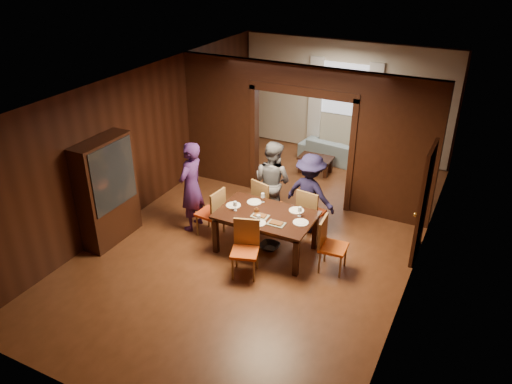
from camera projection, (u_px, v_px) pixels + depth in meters
The scene contains 32 objects.
floor at pixel (268, 232), 9.69m from camera, with size 9.00×9.00×0.00m, color #552D18.
ceiling at pixel (270, 85), 8.35m from camera, with size 5.50×9.00×0.02m, color silver.
room_walls at pixel (307, 129), 10.49m from camera, with size 5.52×9.01×2.90m.
person_purple at pixel (191, 187), 9.45m from camera, with size 0.65×0.43×1.78m, color #3E1E58.
person_grey at pixel (272, 182), 9.76m from camera, with size 0.82×0.64×1.68m, color slate.
person_navy at pixel (310, 193), 9.43m from camera, with size 1.02×0.59×1.58m, color #1A1637.
sofa at pixel (338, 151), 12.56m from camera, with size 1.94×0.76×0.57m, color #829CAA.
serving_bowl at pixel (270, 211), 8.81m from camera, with size 0.37×0.37×0.09m, color black.
dining_table at pixel (266, 232), 8.97m from camera, with size 1.72×1.07×0.76m, color black.
coffee_table at pixel (315, 165), 12.02m from camera, with size 0.80×0.50×0.40m, color black.
chair_left at pixel (210, 212), 9.42m from camera, with size 0.44×0.44×0.97m, color red, non-canonical shape.
chair_right at pixel (334, 246), 8.39m from camera, with size 0.44×0.44×0.97m, color #E75A15, non-canonical shape.
chair_far_l at pixel (267, 201), 9.78m from camera, with size 0.44×0.44×0.97m, color #E25C15, non-canonical shape.
chair_far_r at pixel (311, 211), 9.44m from camera, with size 0.44×0.44×0.97m, color red, non-canonical shape.
chair_near at pixel (245, 250), 8.27m from camera, with size 0.44×0.44×0.97m, color #CE4A13, non-canonical shape.
hutch at pixel (107, 191), 9.04m from camera, with size 0.40×1.20×2.00m, color black.
door_right at pixel (423, 204), 8.53m from camera, with size 0.06×0.90×2.10m, color black.
window_far at pixel (345, 89), 12.42m from camera, with size 1.20×0.03×1.30m, color silver.
curtain_left at pixel (315, 103), 12.90m from camera, with size 0.35×0.06×2.40m, color white.
curtain_right at pixel (372, 111), 12.30m from camera, with size 0.35×0.06×2.40m, color white.
plate_left at pixel (233, 205), 9.06m from camera, with size 0.27×0.27×0.01m, color white.
plate_far_l at pixel (254, 202), 9.17m from camera, with size 0.27×0.27×0.01m, color white.
plate_far_r at pixel (296, 210), 8.89m from camera, with size 0.27×0.27×0.01m, color white.
plate_right at pixel (301, 222), 8.52m from camera, with size 0.27×0.27×0.01m, color white.
plate_near at pixel (258, 223), 8.51m from camera, with size 0.27×0.27×0.01m, color white.
platter_a at pixel (260, 216), 8.70m from camera, with size 0.30×0.20×0.04m, color gray.
platter_b at pixel (276, 223), 8.48m from camera, with size 0.30×0.20×0.04m, color gray.
wineglass_left at pixel (235, 206), 8.86m from camera, with size 0.08×0.08×0.18m, color silver, non-canonical shape.
wineglass_far at pixel (263, 198), 9.14m from camera, with size 0.08×0.08×0.18m, color silver, non-canonical shape.
wineglass_right at pixel (300, 212), 8.69m from camera, with size 0.08×0.08×0.18m, color silver, non-canonical shape.
tumbler at pixel (258, 219), 8.51m from camera, with size 0.07×0.07×0.14m, color silver.
condiment_jar at pixel (257, 211), 8.79m from camera, with size 0.08×0.08×0.11m, color #522C13, non-canonical shape.
Camera 1 is at (3.48, -7.47, 5.16)m, focal length 35.00 mm.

